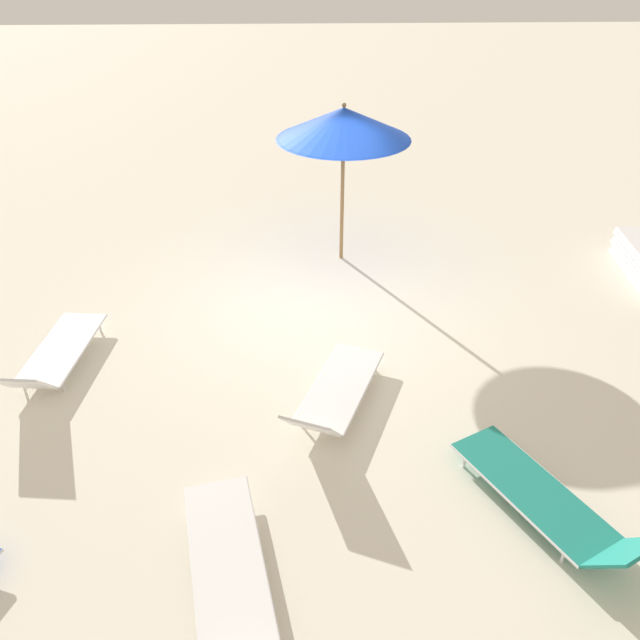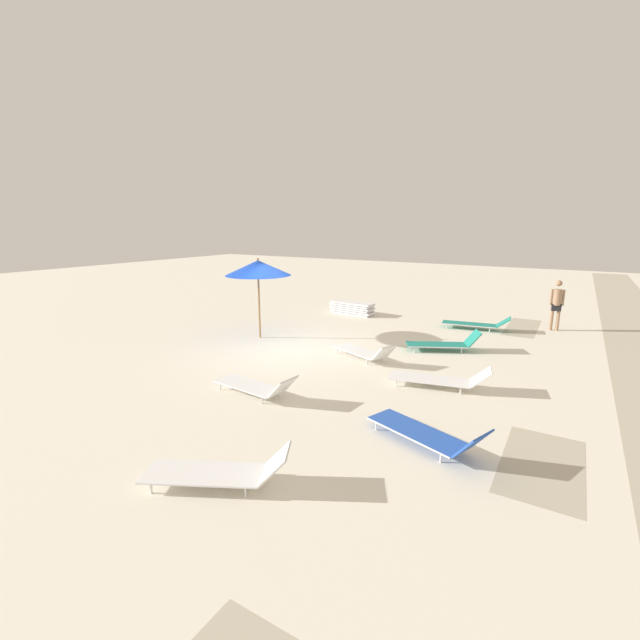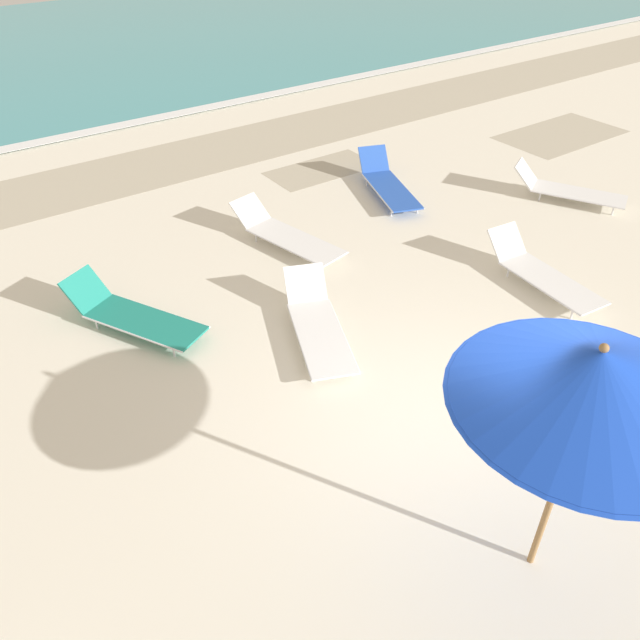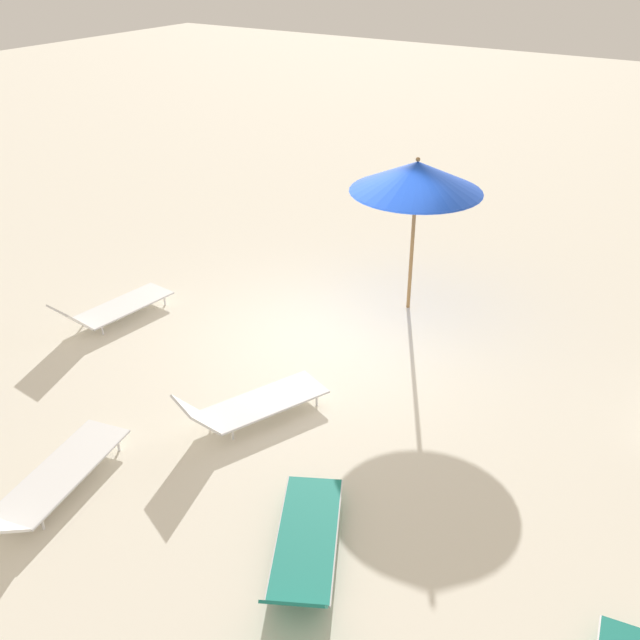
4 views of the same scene
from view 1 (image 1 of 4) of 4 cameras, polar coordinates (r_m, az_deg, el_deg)
name	(u,v)px [view 1 (image 1 of 4)]	position (r m, az deg, el deg)	size (l,w,h in m)	color
ground_plane	(311,307)	(9.49, -0.87, 1.15)	(60.00, 60.00, 0.16)	silver
beach_umbrella	(344,124)	(9.94, 2.18, 17.48)	(2.09, 2.09, 2.59)	#9E7547
sun_lounger_near_water_right	(54,355)	(8.65, -23.11, -2.97)	(0.80, 2.07, 0.59)	white
sun_lounger_mid_beach_solo	(335,394)	(7.35, 1.35, -6.79)	(1.33, 2.10, 0.60)	white
sun_lounger_mid_beach_pair_a	(230,577)	(5.76, -8.24, -22.27)	(1.05, 2.29, 0.55)	white
sun_lounger_mid_beach_pair_b	(549,501)	(6.58, 20.17, -15.24)	(1.49, 2.12, 0.61)	#1E8475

